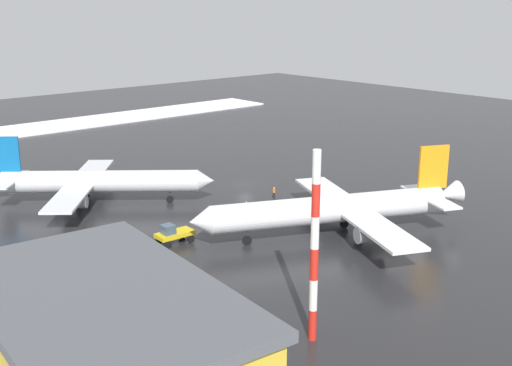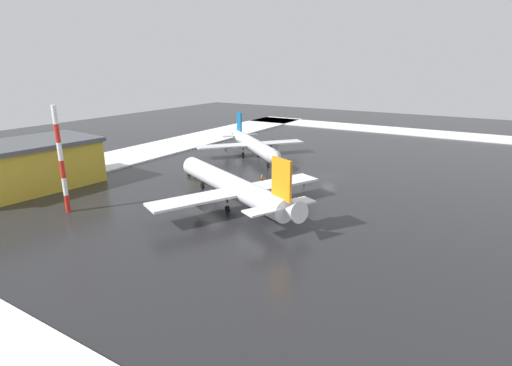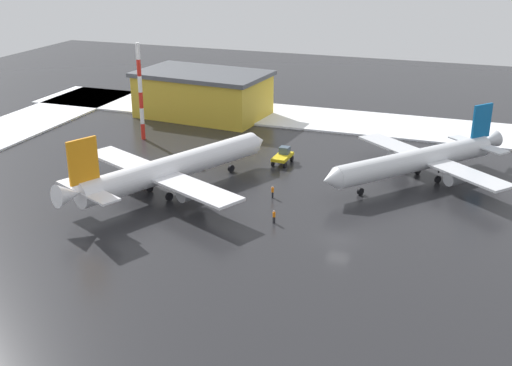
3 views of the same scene
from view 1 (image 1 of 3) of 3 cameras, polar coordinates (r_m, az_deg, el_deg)
ground_plane at (r=102.37m, az=-0.98°, el=-0.11°), size 240.00×240.00×0.00m
snow_bank_left at (r=158.17m, az=-16.98°, el=4.93°), size 14.00×116.00×0.36m
airplane_distant_tail at (r=79.53m, az=7.14°, el=-2.27°), size 28.57×33.61×10.63m
airplane_parked_starboard at (r=94.62m, az=-14.10°, el=0.13°), size 25.16×27.40×9.87m
pushback_tug at (r=77.66m, az=-7.38°, el=-4.47°), size 2.48×4.70×2.50m
ground_crew_mid_apron at (r=87.96m, az=-0.87°, el=-2.12°), size 0.36×0.36×1.71m
ground_crew_near_tug at (r=94.85m, az=1.61°, el=-0.79°), size 0.36×0.36×1.71m
antenna_mast at (r=53.39m, az=5.22°, el=-5.81°), size 0.70×0.70×16.73m
cargo_hangar at (r=48.11m, az=-13.37°, el=-13.93°), size 26.36×17.39×8.80m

